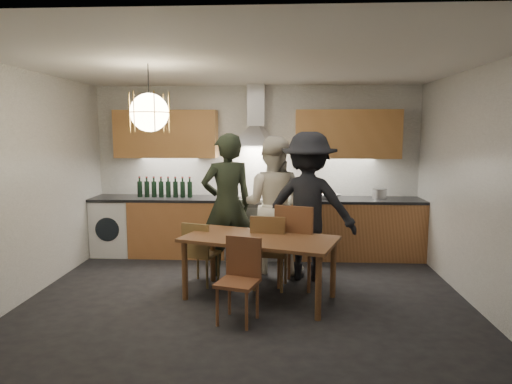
# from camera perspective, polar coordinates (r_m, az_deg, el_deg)

# --- Properties ---
(ground) EXTENTS (5.00, 5.00, 0.00)m
(ground) POSITION_cam_1_polar(r_m,az_deg,el_deg) (5.25, -1.28, -13.69)
(ground) COLOR black
(ground) RESTS_ON ground
(room_shell) EXTENTS (5.02, 4.52, 2.61)m
(room_shell) POSITION_cam_1_polar(r_m,az_deg,el_deg) (4.89, -1.34, 5.28)
(room_shell) COLOR white
(room_shell) RESTS_ON ground
(counter_run) EXTENTS (5.00, 0.62, 0.90)m
(counter_run) POSITION_cam_1_polar(r_m,az_deg,el_deg) (6.98, 0.13, -4.40)
(counter_run) COLOR #C4814B
(counter_run) RESTS_ON ground
(range_stove) EXTENTS (0.90, 0.60, 0.92)m
(range_stove) POSITION_cam_1_polar(r_m,az_deg,el_deg) (6.98, -0.06, -4.47)
(range_stove) COLOR silver
(range_stove) RESTS_ON ground
(wall_fixtures) EXTENTS (4.30, 0.54, 1.10)m
(wall_fixtures) POSITION_cam_1_polar(r_m,az_deg,el_deg) (6.95, -0.01, 7.36)
(wall_fixtures) COLOR tan
(wall_fixtures) RESTS_ON ground
(pendant_lamp) EXTENTS (0.43, 0.43, 0.70)m
(pendant_lamp) POSITION_cam_1_polar(r_m,az_deg,el_deg) (4.97, -13.19, 9.66)
(pendant_lamp) COLOR black
(pendant_lamp) RESTS_ON ground
(dining_table) EXTENTS (1.88, 1.34, 0.72)m
(dining_table) POSITION_cam_1_polar(r_m,az_deg,el_deg) (5.19, 0.44, -6.57)
(dining_table) COLOR brown
(dining_table) RESTS_ON ground
(chair_back_left) EXTENTS (0.46, 0.46, 0.80)m
(chair_back_left) POSITION_cam_1_polar(r_m,az_deg,el_deg) (5.70, -7.13, -7.16)
(chair_back_left) COLOR brown
(chair_back_left) RESTS_ON ground
(chair_back_mid) EXTENTS (0.47, 0.47, 0.92)m
(chair_back_mid) POSITION_cam_1_polar(r_m,az_deg,el_deg) (5.51, 1.63, -6.91)
(chair_back_mid) COLOR brown
(chair_back_mid) RESTS_ON ground
(chair_back_right) EXTENTS (0.60, 0.60, 1.04)m
(chair_back_right) POSITION_cam_1_polar(r_m,az_deg,el_deg) (5.55, 5.08, -6.10)
(chair_back_right) COLOR brown
(chair_back_right) RESTS_ON ground
(chair_front) EXTENTS (0.47, 0.47, 0.84)m
(chair_front) POSITION_cam_1_polar(r_m,az_deg,el_deg) (4.67, -1.97, -10.13)
(chair_front) COLOR brown
(chair_front) RESTS_ON ground
(person_left) EXTENTS (0.80, 0.67, 1.88)m
(person_left) POSITION_cam_1_polar(r_m,az_deg,el_deg) (6.03, -3.64, -1.60)
(person_left) COLOR black
(person_left) RESTS_ON ground
(person_mid) EXTENTS (1.00, 0.84, 1.84)m
(person_mid) POSITION_cam_1_polar(r_m,az_deg,el_deg) (6.15, 2.01, -1.61)
(person_mid) COLOR silver
(person_mid) RESTS_ON ground
(person_right) EXTENTS (1.33, 0.91, 1.90)m
(person_right) POSITION_cam_1_polar(r_m,az_deg,el_deg) (5.89, 6.55, -1.78)
(person_right) COLOR black
(person_right) RESTS_ON ground
(mixing_bowl) EXTENTS (0.43, 0.43, 0.08)m
(mixing_bowl) POSITION_cam_1_polar(r_m,az_deg,el_deg) (6.89, 9.10, -0.52)
(mixing_bowl) COLOR silver
(mixing_bowl) RESTS_ON counter_run
(stock_pot) EXTENTS (0.26, 0.26, 0.14)m
(stock_pot) POSITION_cam_1_polar(r_m,az_deg,el_deg) (7.06, 15.17, -0.24)
(stock_pot) COLOR #B8B8BB
(stock_pot) RESTS_ON counter_run
(wine_bottles) EXTENTS (0.85, 0.07, 0.31)m
(wine_bottles) POSITION_cam_1_polar(r_m,az_deg,el_deg) (7.11, -11.34, 0.62)
(wine_bottles) COLOR black
(wine_bottles) RESTS_ON counter_run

